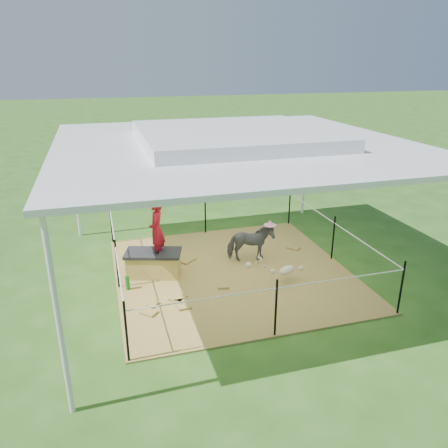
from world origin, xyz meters
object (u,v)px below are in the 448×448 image
object	(u,v)px
green_bottle	(128,283)
trash_barrel	(283,171)
foal	(287,269)
picnic_table_far	(280,156)
woman	(156,225)
distant_person	(241,156)
straw_bale	(154,265)
pony	(250,243)
picnic_table_near	(231,166)

from	to	relation	value
green_bottle	trash_barrel	bearing A→B (deg)	46.84
foal	picnic_table_far	size ratio (longest dim) A/B	0.59
woman	trash_barrel	size ratio (longest dim) A/B	1.38
woman	distant_person	world-z (taller)	woman
woman	foal	distance (m)	2.66
straw_bale	pony	xyz separation A→B (m)	(2.06, 0.08, 0.18)
straw_bale	trash_barrel	bearing A→B (deg)	47.53
picnic_table_near	picnic_table_far	size ratio (longest dim) A/B	1.00
trash_barrel	distant_person	world-z (taller)	distant_person
foal	picnic_table_far	distance (m)	10.36
pony	distant_person	distance (m)	7.88
distant_person	foal	bearing A→B (deg)	76.46
straw_bale	picnic_table_near	xyz separation A→B (m)	(3.86, 7.35, 0.09)
pony	picnic_table_near	xyz separation A→B (m)	(1.80, 7.27, -0.09)
pony	picnic_table_far	bearing A→B (deg)	-20.05
woman	straw_bale	bearing A→B (deg)	-73.13
straw_bale	picnic_table_far	xyz separation A→B (m)	(6.38, 8.58, 0.09)
straw_bale	foal	distance (m)	2.63
woman	picnic_table_far	distance (m)	10.66
foal	picnic_table_near	xyz separation A→B (m)	(1.42, 8.34, 0.04)
picnic_table_far	distant_person	xyz separation A→B (m)	(-2.03, -0.96, 0.32)
green_bottle	picnic_table_near	size ratio (longest dim) A/B	0.17
straw_bale	green_bottle	xyz separation A→B (m)	(-0.55, -0.45, -0.08)
distant_person	straw_bale	bearing A→B (deg)	59.28
picnic_table_near	distant_person	size ratio (longest dim) A/B	1.25
green_bottle	trash_barrel	distance (m)	8.46
green_bottle	trash_barrel	xyz separation A→B (m)	(5.78, 6.16, 0.27)
picnic_table_far	straw_bale	bearing A→B (deg)	-98.64
picnic_table_far	distant_person	world-z (taller)	distant_person
foal	picnic_table_far	xyz separation A→B (m)	(3.95, 9.57, 0.04)
straw_bale	distant_person	world-z (taller)	distant_person
woman	pony	size ratio (longest dim) A/B	1.27
pony	trash_barrel	world-z (taller)	trash_barrel
woman	distant_person	xyz separation A→B (m)	(4.25, 7.62, -0.42)
woman	picnic_table_near	distance (m)	8.29
trash_barrel	picnic_table_near	size ratio (longest dim) A/B	0.53
trash_barrel	distant_person	distance (m)	2.11
straw_bale	green_bottle	size ratio (longest dim) A/B	3.60
green_bottle	picnic_table_far	bearing A→B (deg)	52.51
pony	distant_person	xyz separation A→B (m)	(2.29, 7.54, 0.23)
distant_person	picnic_table_near	bearing A→B (deg)	27.68
straw_bale	distant_person	distance (m)	8.79
trash_barrel	picnic_table_far	bearing A→B (deg)	68.16
picnic_table_near	green_bottle	bearing A→B (deg)	-116.39
pony	picnic_table_near	bearing A→B (deg)	-6.99
straw_bale	woman	world-z (taller)	woman
woman	picnic_table_near	size ratio (longest dim) A/B	0.73
picnic_table_far	green_bottle	bearing A→B (deg)	-99.51
picnic_table_far	picnic_table_near	bearing A→B (deg)	-125.97
green_bottle	trash_barrel	size ratio (longest dim) A/B	0.32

